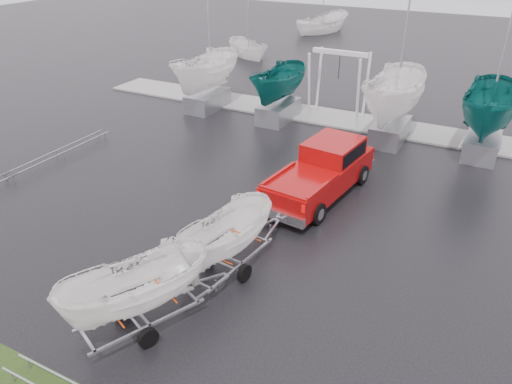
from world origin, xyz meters
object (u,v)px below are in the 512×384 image
at_px(trailer_hitched, 227,201).
at_px(boat_hoist, 339,76).
at_px(trailer_parked, 131,248).
at_px(pickup_truck, 324,169).

relative_size(trailer_hitched, boat_hoist, 1.20).
bearing_deg(trailer_hitched, trailer_parked, -96.20).
distance_m(trailer_parked, boat_hoist, 19.66).
height_order(pickup_truck, boat_hoist, boat_hoist).
xyz_separation_m(trailer_hitched, boat_hoist, (-1.93, 16.03, -0.01)).
bearing_deg(pickup_truck, trailer_parked, -92.18).
xyz_separation_m(pickup_truck, boat_hoist, (-2.73, 9.27, 1.54)).
bearing_deg(trailer_parked, pickup_truck, 105.12).
height_order(trailer_hitched, boat_hoist, trailer_hitched).
bearing_deg(boat_hoist, trailer_parked, -86.77).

